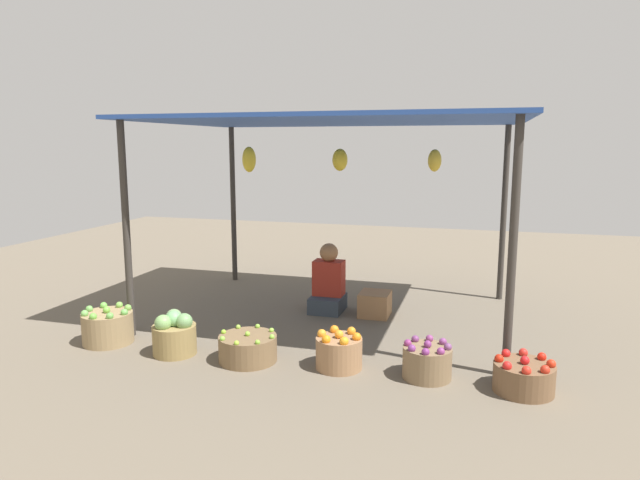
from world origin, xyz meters
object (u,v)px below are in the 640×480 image
at_px(basket_purple_onions, 427,362).
at_px(basket_cabbages, 174,335).
at_px(vendor_person, 328,285).
at_px(basket_green_apples, 108,327).
at_px(basket_limes, 248,348).
at_px(basket_oranges, 339,352).
at_px(wooden_crate_near_vendor, 375,304).
at_px(basket_red_tomatoes, 524,377).

bearing_deg(basket_purple_onions, basket_cabbages, -177.36).
bearing_deg(vendor_person, basket_green_apples, -137.23).
xyz_separation_m(basket_limes, basket_purple_onions, (1.55, 0.07, 0.02)).
xyz_separation_m(basket_cabbages, basket_oranges, (1.52, 0.10, -0.04)).
relative_size(vendor_person, wooden_crate_near_vendor, 2.17).
bearing_deg(basket_red_tomatoes, vendor_person, 140.74).
relative_size(vendor_person, basket_red_tomatoes, 1.69).
distance_m(basket_green_apples, wooden_crate_near_vendor, 2.79).
relative_size(vendor_person, basket_cabbages, 1.92).
xyz_separation_m(basket_limes, wooden_crate_near_vendor, (0.83, 1.62, 0.02)).
xyz_separation_m(vendor_person, basket_oranges, (0.54, -1.60, -0.15)).
distance_m(basket_green_apples, basket_cabbages, 0.78).
height_order(basket_limes, basket_oranges, basket_oranges).
relative_size(basket_purple_onions, wooden_crate_near_vendor, 1.11).
height_order(basket_purple_onions, wooden_crate_near_vendor, basket_purple_onions).
bearing_deg(basket_red_tomatoes, basket_cabbages, -179.05).
relative_size(vendor_person, basket_oranges, 1.96).
bearing_deg(basket_limes, basket_purple_onions, 2.62).
bearing_deg(basket_limes, vendor_person, 80.64).
bearing_deg(wooden_crate_near_vendor, basket_purple_onions, -64.88).
xyz_separation_m(basket_oranges, basket_red_tomatoes, (1.48, -0.05, -0.02)).
xyz_separation_m(vendor_person, basket_cabbages, (-0.98, -1.70, -0.12)).
bearing_deg(basket_purple_onions, basket_green_apples, -179.57).
xyz_separation_m(basket_cabbages, wooden_crate_near_vendor, (1.53, 1.66, -0.05)).
bearing_deg(vendor_person, basket_oranges, -71.48).
distance_m(vendor_person, basket_purple_onions, 2.05).
xyz_separation_m(vendor_person, basket_green_apples, (-1.75, -1.62, -0.14)).
relative_size(basket_limes, wooden_crate_near_vendor, 1.42).
xyz_separation_m(vendor_person, basket_red_tomatoes, (2.02, -1.65, -0.18)).
bearing_deg(basket_cabbages, basket_purple_onions, 2.64).
relative_size(basket_cabbages, basket_red_tomatoes, 0.88).
distance_m(basket_limes, basket_oranges, 0.81).
bearing_deg(basket_purple_onions, basket_limes, -177.38).
height_order(basket_green_apples, basket_red_tomatoes, basket_green_apples).
height_order(basket_oranges, basket_purple_onions, basket_oranges).
bearing_deg(wooden_crate_near_vendor, basket_limes, -116.97).
bearing_deg(basket_green_apples, basket_oranges, 0.47).
bearing_deg(vendor_person, wooden_crate_near_vendor, -4.76).
distance_m(basket_green_apples, basket_limes, 1.48).
bearing_deg(basket_oranges, basket_purple_onions, 0.31).
xyz_separation_m(basket_green_apples, basket_limes, (1.48, -0.05, -0.04)).
bearing_deg(basket_purple_onions, basket_red_tomatoes, -4.19).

